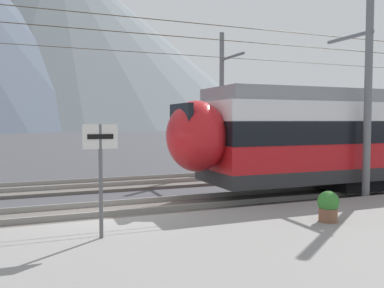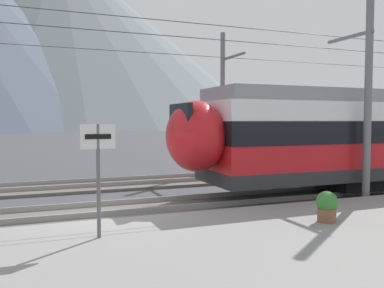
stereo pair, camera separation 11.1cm
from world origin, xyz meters
TOP-DOWN VIEW (x-y plane):
  - ground_plane at (0.00, 0.00)m, footprint 400.00×400.00m
  - platform_slab at (0.00, -4.36)m, footprint 120.00×6.35m
  - track_near at (0.00, 0.84)m, footprint 120.00×3.00m
  - track_far at (0.00, 6.03)m, footprint 120.00×3.00m
  - catenary_mast_mid at (8.14, -0.79)m, footprint 46.49×2.07m
  - catenary_mast_far_side at (7.37, 8.05)m, footprint 46.49×2.50m
  - platform_sign at (-0.69, -2.74)m, footprint 0.70×0.08m
  - potted_plant_platform_edge at (4.53, -3.39)m, footprint 0.51×0.51m
  - mountain_central_peak at (10.66, 185.61)m, footprint 190.61×190.61m

SIDE VIEW (x-z plane):
  - ground_plane at x=0.00m, z-range 0.00..0.00m
  - track_near at x=0.00m, z-range -0.07..0.21m
  - track_far at x=0.00m, z-range -0.07..0.21m
  - platform_slab at x=0.00m, z-range 0.00..0.37m
  - potted_plant_platform_edge at x=4.53m, z-range 0.40..1.13m
  - platform_sign at x=-0.69m, z-range 0.91..3.24m
  - catenary_mast_mid at x=8.14m, z-range 0.19..7.44m
  - catenary_mast_far_side at x=7.37m, z-range 0.23..7.56m
  - mountain_central_peak at x=10.66m, z-range 0.00..80.94m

